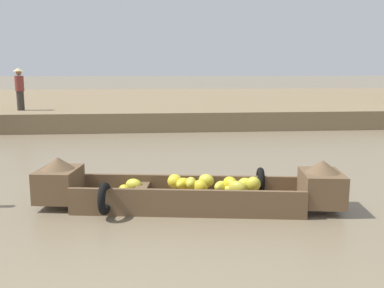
% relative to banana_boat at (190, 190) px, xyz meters
% --- Properties ---
extents(ground_plane, '(300.00, 300.00, 0.00)m').
position_rel_banana_boat_xyz_m(ground_plane, '(-1.41, 5.01, -0.30)').
color(ground_plane, '#7A6B51').
extents(riverbank_strip, '(160.00, 20.00, 0.73)m').
position_rel_banana_boat_xyz_m(riverbank_strip, '(-1.41, 18.73, 0.06)').
color(riverbank_strip, '#7F6B4C').
rests_on(riverbank_strip, ground).
extents(banana_boat, '(5.14, 1.60, 0.85)m').
position_rel_banana_boat_xyz_m(banana_boat, '(0.00, 0.00, 0.00)').
color(banana_boat, brown).
rests_on(banana_boat, ground).
extents(vendor_person, '(0.44, 0.44, 1.66)m').
position_rel_banana_boat_xyz_m(vendor_person, '(-5.79, 10.43, 1.35)').
color(vendor_person, '#332D28').
rests_on(vendor_person, riverbank_strip).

